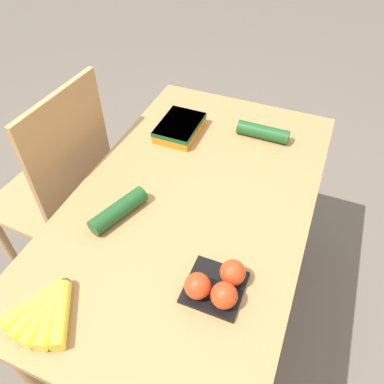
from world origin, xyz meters
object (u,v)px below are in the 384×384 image
cucumber_near (119,210)px  carrot_bag (180,127)px  banana_bunch (47,310)px  chair (61,192)px  cucumber_far (263,132)px  tomato_pack (217,285)px

cucumber_near → carrot_bag: bearing=-0.4°
banana_bunch → carrot_bag: size_ratio=0.92×
chair → banana_bunch: size_ratio=5.45×
cucumber_far → cucumber_near: bearing=150.9°
chair → cucumber_far: bearing=119.4°
tomato_pack → cucumber_far: (0.67, 0.06, -0.01)m
chair → carrot_bag: size_ratio=5.04×
carrot_bag → chair: bearing=122.8°
chair → tomato_pack: 0.87m
chair → tomato_pack: bearing=70.6°
cucumber_far → banana_bunch: bearing=161.1°
tomato_pack → carrot_bag: 0.68m
carrot_bag → cucumber_near: bearing=179.6°
carrot_bag → cucumber_near: cucumber_near is taller
tomato_pack → cucumber_far: size_ratio=0.76×
chair → cucumber_near: (-0.18, -0.41, 0.25)m
banana_bunch → tomato_pack: 0.41m
cucumber_far → tomato_pack: bearing=-175.2°
banana_bunch → carrot_bag: 0.79m
tomato_pack → carrot_bag: (0.58, 0.35, -0.01)m
tomato_pack → cucumber_far: bearing=4.8°
carrot_bag → cucumber_near: (-0.45, 0.00, -0.00)m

